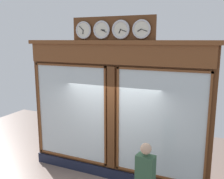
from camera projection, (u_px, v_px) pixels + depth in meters
name	position (u px, v px, depth m)	size (l,w,h in m)	color
shop_facade	(114.00, 110.00, 6.42)	(4.91, 0.42, 4.17)	#5B3319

